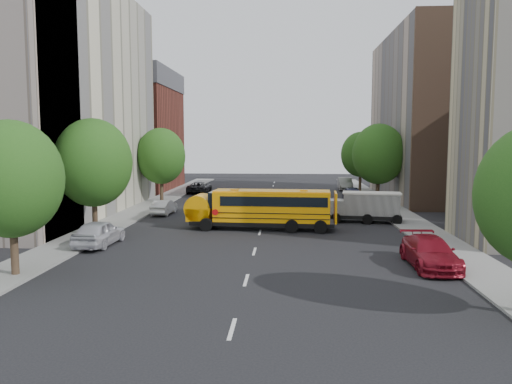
# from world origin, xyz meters

# --- Properties ---
(ground) EXTENTS (120.00, 120.00, 0.00)m
(ground) POSITION_xyz_m (0.00, 0.00, 0.00)
(ground) COLOR black
(ground) RESTS_ON ground
(sidewalk_left) EXTENTS (3.00, 80.00, 0.12)m
(sidewalk_left) POSITION_xyz_m (-11.50, 5.00, 0.06)
(sidewalk_left) COLOR slate
(sidewalk_left) RESTS_ON ground
(sidewalk_right) EXTENTS (3.00, 80.00, 0.12)m
(sidewalk_right) POSITION_xyz_m (11.50, 5.00, 0.06)
(sidewalk_right) COLOR slate
(sidewalk_right) RESTS_ON ground
(lane_markings) EXTENTS (0.15, 64.00, 0.01)m
(lane_markings) POSITION_xyz_m (0.00, 10.00, 0.01)
(lane_markings) COLOR silver
(lane_markings) RESTS_ON ground
(building_left_cream) EXTENTS (10.00, 26.00, 20.00)m
(building_left_cream) POSITION_xyz_m (-18.00, 6.00, 10.00)
(building_left_cream) COLOR beige
(building_left_cream) RESTS_ON ground
(building_left_redbrick) EXTENTS (10.00, 15.00, 13.00)m
(building_left_redbrick) POSITION_xyz_m (-18.00, 28.00, 6.50)
(building_left_redbrick) COLOR maroon
(building_left_redbrick) RESTS_ON ground
(building_right_far) EXTENTS (10.00, 22.00, 18.00)m
(building_right_far) POSITION_xyz_m (18.00, 20.00, 9.00)
(building_right_far) COLOR tan
(building_right_far) RESTS_ON ground
(building_right_sidewall) EXTENTS (10.10, 0.30, 18.00)m
(building_right_sidewall) POSITION_xyz_m (18.00, 9.00, 9.00)
(building_right_sidewall) COLOR brown
(building_right_sidewall) RESTS_ON ground
(street_tree_0) EXTENTS (4.80, 4.80, 7.41)m
(street_tree_0) POSITION_xyz_m (-11.00, -14.00, 4.64)
(street_tree_0) COLOR #38281C
(street_tree_0) RESTS_ON ground
(street_tree_1) EXTENTS (5.12, 5.12, 7.90)m
(street_tree_1) POSITION_xyz_m (-11.00, -4.00, 4.95)
(street_tree_1) COLOR #38281C
(street_tree_1) RESTS_ON ground
(street_tree_2) EXTENTS (4.99, 4.99, 7.71)m
(street_tree_2) POSITION_xyz_m (-11.00, 14.00, 4.83)
(street_tree_2) COLOR #38281C
(street_tree_2) RESTS_ON ground
(street_tree_4) EXTENTS (5.25, 5.25, 8.10)m
(street_tree_4) POSITION_xyz_m (11.00, 14.00, 5.08)
(street_tree_4) COLOR #38281C
(street_tree_4) RESTS_ON ground
(street_tree_5) EXTENTS (4.86, 4.86, 7.51)m
(street_tree_5) POSITION_xyz_m (11.00, 26.00, 4.70)
(street_tree_5) COLOR #38281C
(street_tree_5) RESTS_ON ground
(school_bus) EXTENTS (10.49, 3.07, 2.92)m
(school_bus) POSITION_xyz_m (0.01, -0.67, 1.63)
(school_bus) COLOR black
(school_bus) RESTS_ON ground
(safari_truck) EXTENTS (5.78, 2.76, 2.38)m
(safari_truck) POSITION_xyz_m (8.09, 2.99, 1.26)
(safari_truck) COLOR black
(safari_truck) RESTS_ON ground
(parked_car_0) EXTENTS (2.09, 4.80, 1.61)m
(parked_car_0) POSITION_xyz_m (-9.60, -6.98, 0.81)
(parked_car_0) COLOR silver
(parked_car_0) RESTS_ON ground
(parked_car_1) EXTENTS (1.58, 3.96, 1.28)m
(parked_car_1) POSITION_xyz_m (-8.80, 6.09, 0.64)
(parked_car_1) COLOR silver
(parked_car_1) RESTS_ON ground
(parked_car_2) EXTENTS (2.62, 5.14, 1.39)m
(parked_car_2) POSITION_xyz_m (-8.80, 23.91, 0.69)
(parked_car_2) COLOR black
(parked_car_2) RESTS_ON ground
(parked_car_3) EXTENTS (2.24, 5.34, 1.54)m
(parked_car_3) POSITION_xyz_m (9.13, -11.05, 0.77)
(parked_car_3) COLOR maroon
(parked_car_3) RESTS_ON ground
(parked_car_4) EXTENTS (1.90, 4.63, 1.57)m
(parked_car_4) POSITION_xyz_m (8.80, 16.08, 0.78)
(parked_car_4) COLOR #2D2F50
(parked_car_4) RESTS_ON ground
(parked_car_5) EXTENTS (1.83, 4.92, 1.61)m
(parked_car_5) POSITION_xyz_m (9.47, 28.74, 0.80)
(parked_car_5) COLOR gray
(parked_car_5) RESTS_ON ground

